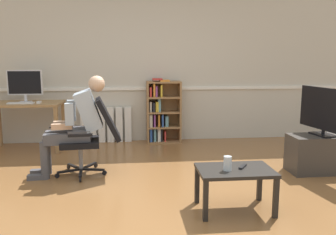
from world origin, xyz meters
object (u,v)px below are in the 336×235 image
(person_seated, at_px, (76,123))
(office_chair, at_px, (93,133))
(computer_desk, at_px, (26,110))
(radiator, at_px, (106,125))
(bookshelf, at_px, (161,113))
(imac_monitor, at_px, (25,84))
(tv_screen, at_px, (325,111))
(drinking_glass, at_px, (228,163))
(computer_mouse, at_px, (39,102))
(coffee_table, at_px, (235,175))
(spare_remote, at_px, (243,167))
(keyboard, at_px, (21,103))
(tv_stand, at_px, (322,154))

(person_seated, bearing_deg, office_chair, 90.00)
(computer_desk, height_order, radiator, computer_desk)
(bookshelf, relative_size, office_chair, 1.14)
(computer_desk, distance_m, imac_monitor, 0.41)
(tv_screen, xyz_separation_m, drinking_glass, (-1.53, -1.06, -0.32))
(computer_mouse, distance_m, person_seated, 1.43)
(computer_desk, relative_size, tv_screen, 1.25)
(bookshelf, xyz_separation_m, drinking_glass, (0.37, -2.90, -0.04))
(bookshelf, relative_size, coffee_table, 1.55)
(office_chair, bearing_deg, computer_mouse, -147.32)
(radiator, height_order, drinking_glass, radiator)
(radiator, height_order, office_chair, office_chair)
(computer_desk, bearing_deg, spare_remote, -43.09)
(computer_mouse, xyz_separation_m, radiator, (0.97, 0.51, -0.47))
(keyboard, bearing_deg, tv_stand, -19.09)
(coffee_table, bearing_deg, drinking_glass, -154.00)
(drinking_glass, bearing_deg, office_chair, 136.65)
(coffee_table, relative_size, drinking_glass, 5.20)
(coffee_table, bearing_deg, computer_desk, 135.66)
(bookshelf, xyz_separation_m, person_seated, (-1.19, -1.62, 0.14))
(tv_screen, distance_m, drinking_glass, 1.88)
(bookshelf, distance_m, spare_remote, 2.88)
(computer_mouse, distance_m, radiator, 1.19)
(keyboard, height_order, tv_screen, tv_screen)
(computer_desk, distance_m, office_chair, 1.77)
(keyboard, bearing_deg, office_chair, -44.64)
(tv_stand, height_order, tv_screen, tv_screen)
(computer_desk, distance_m, computer_mouse, 0.30)
(bookshelf, relative_size, spare_remote, 7.35)
(computer_mouse, xyz_separation_m, coffee_table, (2.38, -2.45, -0.42))
(tv_stand, xyz_separation_m, drinking_glass, (-1.53, -1.05, 0.24))
(office_chair, relative_size, tv_screen, 1.07)
(computer_desk, xyz_separation_m, office_chair, (1.17, -1.32, -0.12))
(radiator, bearing_deg, computer_desk, -162.24)
(computer_mouse, bearing_deg, bookshelf, 11.93)
(office_chair, bearing_deg, radiator, 173.43)
(computer_desk, distance_m, person_seated, 1.66)
(imac_monitor, height_order, spare_remote, imac_monitor)
(bookshelf, height_order, radiator, bookshelf)
(imac_monitor, height_order, coffee_table, imac_monitor)
(computer_desk, xyz_separation_m, imac_monitor, (-0.01, 0.08, 0.40))
(coffee_table, bearing_deg, computer_mouse, 134.24)
(imac_monitor, height_order, computer_mouse, imac_monitor)
(tv_screen, relative_size, spare_remote, 6.00)
(keyboard, bearing_deg, tv_screen, -19.08)
(imac_monitor, height_order, radiator, imac_monitor)
(radiator, height_order, coffee_table, radiator)
(bookshelf, relative_size, tv_screen, 1.23)
(computer_desk, height_order, tv_screen, tv_screen)
(office_chair, relative_size, spare_remote, 6.42)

